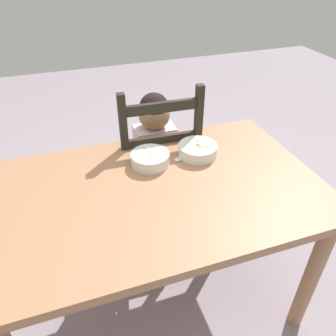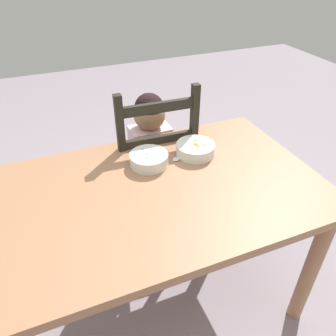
# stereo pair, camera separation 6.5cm
# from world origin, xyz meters

# --- Properties ---
(ground_plane) EXTENTS (8.00, 8.00, 0.00)m
(ground_plane) POSITION_xyz_m (0.00, 0.00, 0.00)
(ground_plane) COLOR gray
(dining_table) EXTENTS (1.40, 0.86, 0.77)m
(dining_table) POSITION_xyz_m (0.00, 0.00, 0.66)
(dining_table) COLOR #A67350
(dining_table) RESTS_ON ground
(dining_chair) EXTENTS (0.44, 0.44, 1.06)m
(dining_chair) POSITION_xyz_m (0.15, 0.47, 0.49)
(dining_chair) COLOR black
(dining_chair) RESTS_ON ground
(child_figure) EXTENTS (0.32, 0.31, 0.97)m
(child_figure) POSITION_xyz_m (0.15, 0.47, 0.64)
(child_figure) COLOR silver
(child_figure) RESTS_ON ground
(bowl_of_peas) EXTENTS (0.18, 0.18, 0.06)m
(bowl_of_peas) POSITION_xyz_m (0.03, 0.18, 0.80)
(bowl_of_peas) COLOR white
(bowl_of_peas) RESTS_ON dining_table
(bowl_of_carrots) EXTENTS (0.18, 0.18, 0.06)m
(bowl_of_carrots) POSITION_xyz_m (0.27, 0.18, 0.80)
(bowl_of_carrots) COLOR white
(bowl_of_carrots) RESTS_ON dining_table
(spoon) EXTENTS (0.13, 0.08, 0.01)m
(spoon) POSITION_xyz_m (0.18, 0.17, 0.78)
(spoon) COLOR silver
(spoon) RESTS_ON dining_table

